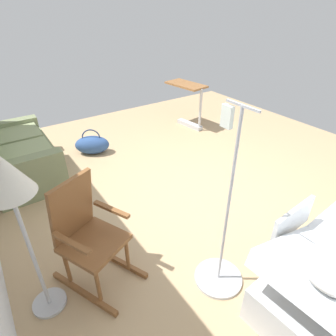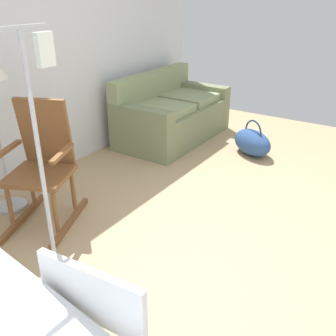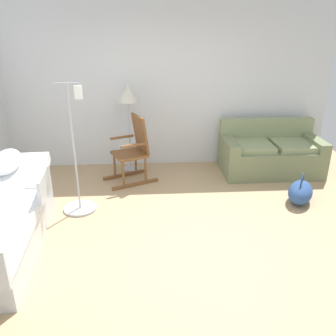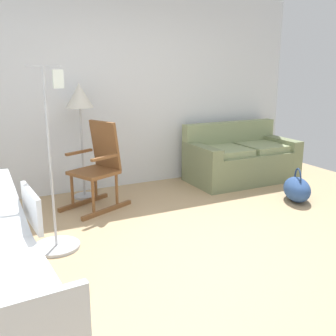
{
  "view_description": "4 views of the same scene",
  "coord_description": "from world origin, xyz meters",
  "px_view_note": "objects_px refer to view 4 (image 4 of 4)",
  "views": [
    {
      "loc": [
        -2.41,
        2.08,
        2.26
      ],
      "look_at": [
        -0.27,
        0.61,
        0.68
      ],
      "focal_mm": 30.06,
      "sensor_mm": 36.0,
      "label": 1
    },
    {
      "loc": [
        -2.41,
        -0.81,
        1.83
      ],
      "look_at": [
        -0.22,
        0.64,
        0.61
      ],
      "focal_mm": 41.43,
      "sensor_mm": 36.0,
      "label": 2
    },
    {
      "loc": [
        -0.35,
        -3.46,
        2.29
      ],
      "look_at": [
        -0.09,
        0.54,
        0.65
      ],
      "focal_mm": 36.91,
      "sensor_mm": 36.0,
      "label": 3
    },
    {
      "loc": [
        -1.85,
        -2.82,
        1.67
      ],
      "look_at": [
        -0.28,
        0.33,
        0.76
      ],
      "focal_mm": 41.97,
      "sensor_mm": 36.0,
      "label": 4
    }
  ],
  "objects_px": {
    "rocking_chair": "(98,167)",
    "iv_pole": "(56,223)",
    "floor_lamp": "(80,104)",
    "duffel_bag": "(297,189)",
    "couch": "(241,160)"
  },
  "relations": [
    {
      "from": "floor_lamp",
      "to": "iv_pole",
      "type": "distance_m",
      "value": 1.8
    },
    {
      "from": "iv_pole",
      "to": "floor_lamp",
      "type": "bearing_deg",
      "value": 65.36
    },
    {
      "from": "floor_lamp",
      "to": "duffel_bag",
      "type": "height_order",
      "value": "floor_lamp"
    },
    {
      "from": "rocking_chair",
      "to": "iv_pole",
      "type": "bearing_deg",
      "value": -127.02
    },
    {
      "from": "couch",
      "to": "rocking_chair",
      "type": "bearing_deg",
      "value": -175.0
    },
    {
      "from": "couch",
      "to": "duffel_bag",
      "type": "xyz_separation_m",
      "value": [
        0.07,
        -1.11,
        -0.15
      ]
    },
    {
      "from": "duffel_bag",
      "to": "iv_pole",
      "type": "bearing_deg",
      "value": -179.71
    },
    {
      "from": "floor_lamp",
      "to": "duffel_bag",
      "type": "xyz_separation_m",
      "value": [
        2.41,
        -1.35,
        -1.07
      ]
    },
    {
      "from": "couch",
      "to": "iv_pole",
      "type": "bearing_deg",
      "value": -159.18
    },
    {
      "from": "duffel_bag",
      "to": "rocking_chair",
      "type": "bearing_deg",
      "value": 158.58
    },
    {
      "from": "couch",
      "to": "rocking_chair",
      "type": "height_order",
      "value": "rocking_chair"
    },
    {
      "from": "floor_lamp",
      "to": "duffel_bag",
      "type": "relative_size",
      "value": 2.29
    },
    {
      "from": "couch",
      "to": "floor_lamp",
      "type": "relative_size",
      "value": 1.08
    },
    {
      "from": "duffel_bag",
      "to": "iv_pole",
      "type": "xyz_separation_m",
      "value": [
        -3.04,
        -0.02,
        0.1
      ]
    },
    {
      "from": "rocking_chair",
      "to": "iv_pole",
      "type": "distance_m",
      "value": 1.19
    }
  ]
}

